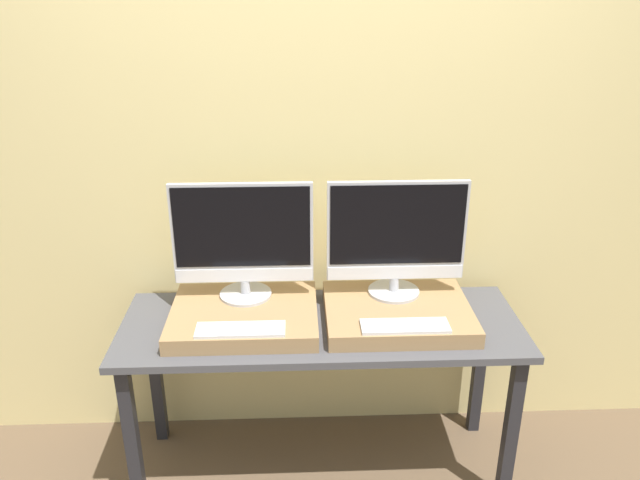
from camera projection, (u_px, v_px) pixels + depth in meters
name	position (u px, v px, depth m)	size (l,w,h in m)	color
wall_back	(318.00, 163.00, 2.62)	(8.00, 0.04, 2.60)	#DBC684
workbench	(321.00, 342.00, 2.55)	(1.61, 0.57, 0.74)	#47474C
wooden_riser_left	(244.00, 316.00, 2.50)	(0.58, 0.47, 0.07)	#99754C
monitor_left	(243.00, 239.00, 2.49)	(0.56, 0.21, 0.49)	#B2B2B7
keyboard_left	(240.00, 329.00, 2.32)	(0.33, 0.11, 0.01)	silver
wooden_riser_right	(397.00, 313.00, 2.52)	(0.58, 0.47, 0.07)	#99754C
monitor_right	(396.00, 237.00, 2.51)	(0.56, 0.21, 0.49)	#B2B2B7
keyboard_right	(405.00, 326.00, 2.35)	(0.33, 0.11, 0.01)	silver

